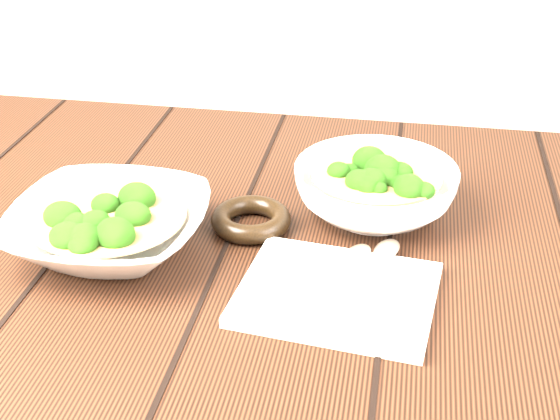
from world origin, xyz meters
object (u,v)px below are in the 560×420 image
trivet (251,219)px  napkin (337,294)px  soup_bowl_back (375,188)px  table (249,310)px  soup_bowl_front (109,226)px

trivet → napkin: (0.13, -0.13, -0.01)m
soup_bowl_back → trivet: 0.17m
table → trivet: trivet is taller
table → trivet: (0.00, 0.02, 0.13)m
soup_bowl_back → napkin: 0.21m
soup_bowl_front → soup_bowl_back: (0.31, 0.15, 0.00)m
napkin → soup_bowl_back: bearing=88.9°
soup_bowl_back → napkin: soup_bowl_back is taller
soup_bowl_front → trivet: size_ratio=2.30×
soup_bowl_front → napkin: soup_bowl_front is taller
table → napkin: (0.13, -0.12, 0.13)m
trivet → napkin: bearing=-46.9°
soup_bowl_back → trivet: (-0.15, -0.07, -0.02)m
trivet → soup_bowl_back: bearing=23.5°
soup_bowl_back → trivet: soup_bowl_back is taller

